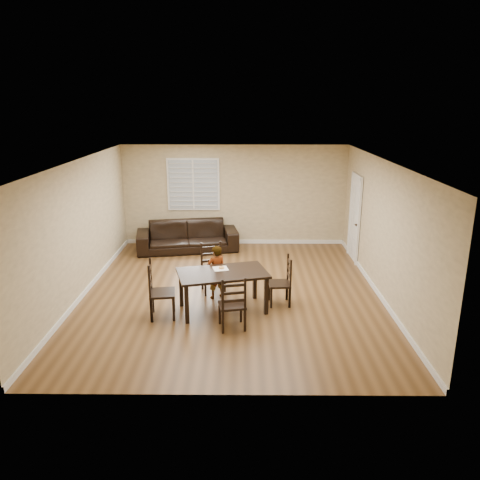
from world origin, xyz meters
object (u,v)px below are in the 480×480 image
dining_table (223,276)px  child (216,272)px  sofa (187,236)px  chair_far (233,307)px  chair_near (212,269)px  donut (222,267)px  chair_left (155,292)px  chair_right (285,283)px

dining_table → child: bearing=90.0°
dining_table → sofa: 3.86m
chair_far → sofa: 4.71m
dining_table → chair_near: 1.06m
chair_near → donut: size_ratio=9.39×
chair_left → sofa: 4.00m
chair_far → child: size_ratio=0.90×
chair_far → donut: bearing=-88.1°
chair_right → sofa: chair_right is taller
dining_table → sofa: (-1.09, 3.69, -0.29)m
dining_table → sofa: same height
dining_table → chair_left: bearing=179.3°
chair_near → chair_right: (1.46, -0.71, -0.02)m
child → chair_right: bearing=140.5°
chair_right → donut: size_ratio=8.90×
chair_left → dining_table: bearing=-83.6°
donut → sofa: bearing=106.9°
dining_table → chair_left: chair_left is taller
child → donut: bearing=79.9°
donut → child: bearing=107.8°
dining_table → chair_right: 1.25m
chair_near → chair_right: size_ratio=1.06×
chair_left → sofa: bearing=-9.5°
chair_far → chair_right: chair_far is taller
chair_near → sofa: bearing=92.3°
child → donut: (0.12, -0.39, 0.24)m
dining_table → chair_near: (-0.27, 1.00, -0.21)m
donut → chair_right: bearing=5.3°
chair_left → chair_right: size_ratio=1.11×
child → sofa: size_ratio=0.42×
dining_table → chair_far: (0.22, -0.83, -0.23)m
chair_near → chair_left: 1.61m
chair_near → sofa: size_ratio=0.39×
chair_left → child: child is taller
chair_far → chair_left: chair_left is taller
chair_far → sofa: (-1.31, 4.52, -0.06)m
chair_far → sofa: bearing=-85.4°
chair_right → sofa: size_ratio=0.37×
dining_table → sofa: bearing=91.5°
chair_near → donut: 0.91m
chair_far → chair_right: 1.49m
child → donut: 0.47m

